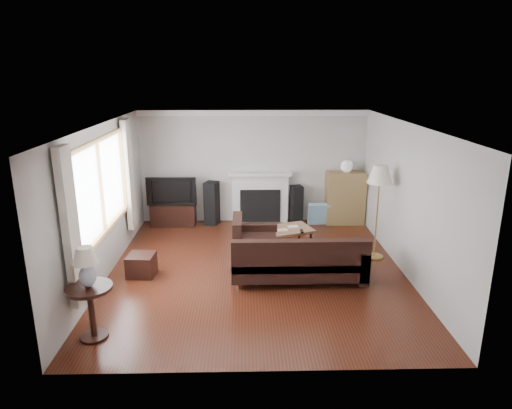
{
  "coord_description": "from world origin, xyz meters",
  "views": [
    {
      "loc": [
        -0.19,
        -7.22,
        3.32
      ],
      "look_at": [
        0.0,
        0.3,
        1.1
      ],
      "focal_mm": 32.0,
      "sensor_mm": 36.0,
      "label": 1
    }
  ],
  "objects_px": {
    "sectional_sofa": "(298,258)",
    "side_table": "(92,312)",
    "tv_stand": "(174,214)",
    "coffee_table": "(281,240)",
    "floor_lamp": "(377,213)",
    "bookshelf": "(345,198)"
  },
  "relations": [
    {
      "from": "side_table",
      "to": "floor_lamp",
      "type": "bearing_deg",
      "value": 30.22
    },
    {
      "from": "coffee_table",
      "to": "floor_lamp",
      "type": "distance_m",
      "value": 1.84
    },
    {
      "from": "sectional_sofa",
      "to": "floor_lamp",
      "type": "height_order",
      "value": "floor_lamp"
    },
    {
      "from": "side_table",
      "to": "bookshelf",
      "type": "bearing_deg",
      "value": 47.14
    },
    {
      "from": "sectional_sofa",
      "to": "coffee_table",
      "type": "height_order",
      "value": "sectional_sofa"
    },
    {
      "from": "tv_stand",
      "to": "floor_lamp",
      "type": "relative_size",
      "value": 0.56
    },
    {
      "from": "coffee_table",
      "to": "bookshelf",
      "type": "bearing_deg",
      "value": 27.16
    },
    {
      "from": "tv_stand",
      "to": "floor_lamp",
      "type": "height_order",
      "value": "floor_lamp"
    },
    {
      "from": "coffee_table",
      "to": "side_table",
      "type": "xyz_separation_m",
      "value": [
        -2.64,
        -2.86,
        0.14
      ]
    },
    {
      "from": "side_table",
      "to": "sectional_sofa",
      "type": "bearing_deg",
      "value": 30.09
    },
    {
      "from": "tv_stand",
      "to": "coffee_table",
      "type": "xyz_separation_m",
      "value": [
        2.28,
        -1.64,
        -0.02
      ]
    },
    {
      "from": "bookshelf",
      "to": "sectional_sofa",
      "type": "xyz_separation_m",
      "value": [
        -1.37,
        -2.88,
        -0.21
      ]
    },
    {
      "from": "sectional_sofa",
      "to": "coffee_table",
      "type": "bearing_deg",
      "value": 98.46
    },
    {
      "from": "sectional_sofa",
      "to": "side_table",
      "type": "distance_m",
      "value": 3.26
    },
    {
      "from": "tv_stand",
      "to": "sectional_sofa",
      "type": "relative_size",
      "value": 0.42
    },
    {
      "from": "floor_lamp",
      "to": "side_table",
      "type": "height_order",
      "value": "floor_lamp"
    },
    {
      "from": "tv_stand",
      "to": "bookshelf",
      "type": "relative_size",
      "value": 0.83
    },
    {
      "from": "tv_stand",
      "to": "side_table",
      "type": "relative_size",
      "value": 1.35
    },
    {
      "from": "bookshelf",
      "to": "floor_lamp",
      "type": "height_order",
      "value": "floor_lamp"
    },
    {
      "from": "bookshelf",
      "to": "sectional_sofa",
      "type": "distance_m",
      "value": 3.2
    },
    {
      "from": "bookshelf",
      "to": "floor_lamp",
      "type": "relative_size",
      "value": 0.68
    },
    {
      "from": "bookshelf",
      "to": "floor_lamp",
      "type": "bearing_deg",
      "value": -85.99
    }
  ]
}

